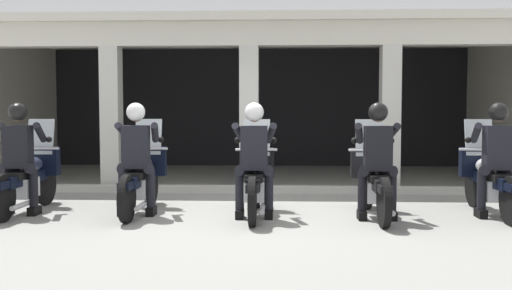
% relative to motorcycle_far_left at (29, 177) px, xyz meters
% --- Properties ---
extents(ground_plane, '(80.00, 80.00, 0.00)m').
position_rel_motorcycle_far_left_xyz_m(ground_plane, '(3.32, 3.08, -0.50)').
color(ground_plane, gray).
extents(station_building, '(11.55, 5.19, 3.27)m').
position_rel_motorcycle_far_left_xyz_m(station_building, '(3.09, 5.18, 1.62)').
color(station_building, black).
rests_on(station_building, ground).
extents(kerb_strip, '(11.05, 0.24, 0.12)m').
position_rel_motorcycle_far_left_xyz_m(kerb_strip, '(3.09, 2.03, -0.44)').
color(kerb_strip, '#B7B5AD').
rests_on(kerb_strip, ground).
extents(motorcycle_far_left, '(0.62, 2.04, 1.35)m').
position_rel_motorcycle_far_left_xyz_m(motorcycle_far_left, '(0.00, 0.00, 0.00)').
color(motorcycle_far_left, black).
rests_on(motorcycle_far_left, ground).
extents(police_officer_far_left, '(0.63, 0.61, 1.58)m').
position_rel_motorcycle_far_left_xyz_m(police_officer_far_left, '(-0.00, -0.28, 0.44)').
color(police_officer_far_left, black).
rests_on(police_officer_far_left, ground).
extents(motorcycle_left, '(0.62, 2.04, 1.35)m').
position_rel_motorcycle_far_left_xyz_m(motorcycle_left, '(1.66, 0.03, 0.00)').
color(motorcycle_left, black).
rests_on(motorcycle_left, ground).
extents(police_officer_left, '(0.63, 0.61, 1.58)m').
position_rel_motorcycle_far_left_xyz_m(police_officer_left, '(1.66, -0.25, 0.44)').
color(police_officer_left, black).
rests_on(police_officer_left, ground).
extents(motorcycle_center, '(0.62, 2.04, 1.35)m').
position_rel_motorcycle_far_left_xyz_m(motorcycle_center, '(3.32, -0.12, 0.00)').
color(motorcycle_center, black).
rests_on(motorcycle_center, ground).
extents(police_officer_center, '(0.63, 0.61, 1.58)m').
position_rel_motorcycle_far_left_xyz_m(police_officer_center, '(3.32, -0.40, 0.44)').
color(police_officer_center, black).
rests_on(police_officer_center, ground).
extents(motorcycle_right, '(0.62, 2.04, 1.35)m').
position_rel_motorcycle_far_left_xyz_m(motorcycle_right, '(4.98, -0.15, 0.00)').
color(motorcycle_right, black).
rests_on(motorcycle_right, ground).
extents(police_officer_right, '(0.63, 0.61, 1.58)m').
position_rel_motorcycle_far_left_xyz_m(police_officer_right, '(4.98, -0.43, 0.44)').
color(police_officer_right, black).
rests_on(police_officer_right, ground).
extents(motorcycle_far_right, '(0.62, 2.04, 1.35)m').
position_rel_motorcycle_far_left_xyz_m(motorcycle_far_right, '(6.64, 0.07, 0.00)').
color(motorcycle_far_right, black).
rests_on(motorcycle_far_right, ground).
extents(police_officer_far_right, '(0.63, 0.61, 1.58)m').
position_rel_motorcycle_far_left_xyz_m(police_officer_far_right, '(6.64, -0.22, 0.44)').
color(police_officer_far_right, black).
rests_on(police_officer_far_right, ground).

